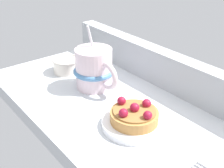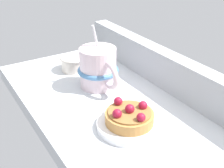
% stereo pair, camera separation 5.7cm
% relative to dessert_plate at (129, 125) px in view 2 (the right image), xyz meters
% --- Properties ---
extents(ground_plane, '(0.69, 0.31, 0.03)m').
position_rel_dessert_plate_xyz_m(ground_plane, '(-0.03, 0.02, -0.02)').
color(ground_plane, silver).
extents(window_rail_back, '(0.68, 0.04, 0.08)m').
position_rel_dessert_plate_xyz_m(window_rail_back, '(-0.03, 0.16, 0.03)').
color(window_rail_back, '#9EA3A8').
rests_on(window_rail_back, ground_plane).
extents(dessert_plate, '(0.11, 0.11, 0.01)m').
position_rel_dessert_plate_xyz_m(dessert_plate, '(0.00, 0.00, 0.00)').
color(dessert_plate, white).
rests_on(dessert_plate, ground_plane).
extents(raspberry_tart, '(0.08, 0.08, 0.04)m').
position_rel_dessert_plate_xyz_m(raspberry_tart, '(0.00, -0.00, 0.02)').
color(raspberry_tart, '#B77F42').
rests_on(raspberry_tart, dessert_plate).
extents(coffee_mug, '(0.12, 0.09, 0.13)m').
position_rel_dessert_plate_xyz_m(coffee_mug, '(-0.16, 0.03, 0.04)').
color(coffee_mug, silver).
rests_on(coffee_mug, ground_plane).
extents(sugar_bowl, '(0.07, 0.07, 0.03)m').
position_rel_dessert_plate_xyz_m(sugar_bowl, '(-0.26, 0.02, 0.01)').
color(sugar_bowl, silver).
rests_on(sugar_bowl, ground_plane).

